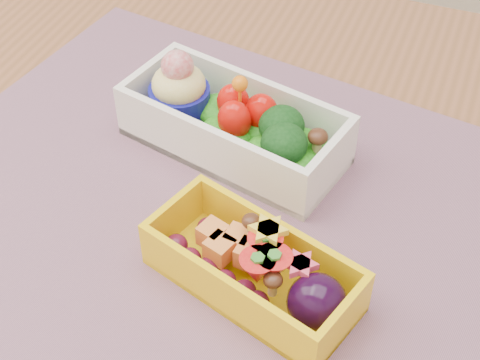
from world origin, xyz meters
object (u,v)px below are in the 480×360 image
(table, at_px, (271,322))
(bento_white, at_px, (233,124))
(placemat, at_px, (229,216))
(bento_yellow, at_px, (257,269))

(table, relative_size, bento_white, 5.84)
(placemat, bearing_deg, table, -20.11)
(bento_white, relative_size, bento_yellow, 1.22)
(bento_yellow, bearing_deg, placemat, 144.37)
(bento_white, bearing_deg, placemat, -57.75)
(placemat, relative_size, bento_yellow, 3.21)
(placemat, height_order, bento_yellow, bento_yellow)
(table, bearing_deg, placemat, 159.89)
(placemat, xyz_separation_m, bento_white, (-0.03, 0.08, 0.03))
(table, relative_size, placemat, 2.23)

